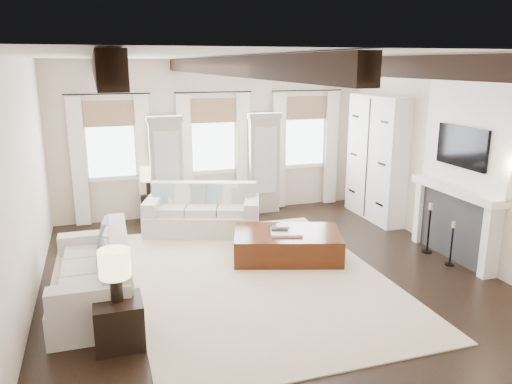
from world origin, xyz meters
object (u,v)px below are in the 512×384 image
object	(u,v)px
sofa_back	(203,213)
side_table_back	(150,207)
ottoman	(287,245)
side_table_front	(119,322)
sofa_left	(97,278)

from	to	relation	value
sofa_back	side_table_back	size ratio (longest dim) A/B	4.18
ottoman	side_table_front	bearing A→B (deg)	-129.05
side_table_front	sofa_back	bearing A→B (deg)	64.24
ottoman	side_table_back	bearing A→B (deg)	141.55
ottoman	sofa_back	bearing A→B (deg)	137.96
sofa_back	side_table_front	size ratio (longest dim) A/B	4.27
side_table_front	side_table_back	bearing A→B (deg)	79.64
sofa_back	side_table_back	bearing A→B (deg)	129.50
sofa_left	ottoman	xyz separation A→B (m)	(2.98, 0.72, -0.15)
side_table_front	side_table_back	size ratio (longest dim) A/B	0.98
side_table_front	ottoman	bearing A→B (deg)	33.62
side_table_front	sofa_left	bearing A→B (deg)	101.13
sofa_left	side_table_back	xyz separation A→B (m)	(1.07, 3.53, -0.10)
ottoman	side_table_back	distance (m)	3.40
sofa_back	sofa_left	bearing A→B (deg)	-128.28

